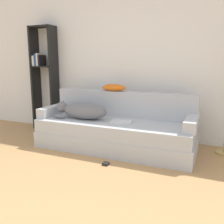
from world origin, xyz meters
TOP-DOWN VIEW (x-y plane):
  - ground_plane at (0.00, 0.00)m, footprint 20.00×20.00m
  - wall_back at (0.00, 2.64)m, footprint 6.89×0.06m
  - couch at (0.15, 1.89)m, footprint 2.29×0.83m
  - couch_backrest at (0.15, 2.24)m, footprint 2.25×0.15m
  - couch_arm_left at (-0.92, 1.89)m, footprint 0.15×0.64m
  - couch_arm_right at (1.22, 1.89)m, footprint 0.15×0.64m
  - dog at (-0.35, 1.83)m, footprint 0.84×0.30m
  - laptop at (0.27, 1.87)m, footprint 0.32×0.24m
  - throw_pillow at (0.00, 2.22)m, footprint 0.38×0.21m
  - bookshelf at (-1.51, 2.46)m, footprint 0.46×0.26m
  - power_adapter at (0.28, 1.30)m, footprint 0.08×0.08m

SIDE VIEW (x-z plane):
  - ground_plane at x=0.00m, z-range 0.00..0.00m
  - power_adapter at x=0.28m, z-range 0.00..0.03m
  - couch at x=0.15m, z-range 0.00..0.42m
  - laptop at x=0.27m, z-range 0.42..0.44m
  - couch_arm_left at x=-0.92m, z-range 0.42..0.57m
  - couch_arm_right at x=1.22m, z-range 0.42..0.57m
  - dog at x=-0.35m, z-range 0.42..0.68m
  - couch_backrest at x=0.15m, z-range 0.42..0.82m
  - throw_pillow at x=0.00m, z-range 0.82..0.92m
  - bookshelf at x=-1.51m, z-range 0.11..2.01m
  - wall_back at x=0.00m, z-range 0.00..2.70m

